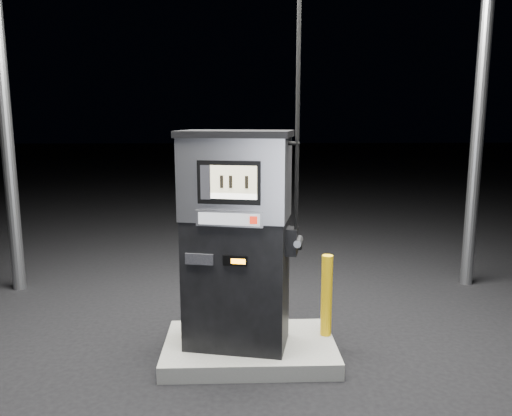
{
  "coord_description": "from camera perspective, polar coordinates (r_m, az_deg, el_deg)",
  "views": [
    {
      "loc": [
        -0.1,
        -4.41,
        2.23
      ],
      "look_at": [
        0.06,
        0.0,
        1.43
      ],
      "focal_mm": 35.0,
      "sensor_mm": 36.0,
      "label": 1
    }
  ],
  "objects": [
    {
      "name": "ground",
      "position": [
        4.94,
        -0.71,
        -16.52
      ],
      "size": [
        80.0,
        80.0,
        0.0
      ],
      "primitive_type": "plane",
      "color": "black",
      "rests_on": "ground"
    },
    {
      "name": "pump_island",
      "position": [
        4.91,
        -0.71,
        -15.73
      ],
      "size": [
        1.6,
        1.0,
        0.15
      ],
      "primitive_type": "cube",
      "color": "#63635E",
      "rests_on": "ground"
    },
    {
      "name": "fuel_dispenser",
      "position": [
        4.49,
        -2.21,
        -3.47
      ],
      "size": [
        1.13,
        0.77,
        4.08
      ],
      "rotation": [
        0.0,
        0.0,
        -0.21
      ],
      "color": "black",
      "rests_on": "pump_island"
    },
    {
      "name": "bollard_left",
      "position": [
        4.79,
        -7.43,
        -9.83
      ],
      "size": [
        0.14,
        0.14,
        0.87
      ],
      "primitive_type": "cylinder",
      "rotation": [
        0.0,
        0.0,
        -0.18
      ],
      "color": "yellow",
      "rests_on": "pump_island"
    },
    {
      "name": "bollard_right",
      "position": [
        4.9,
        8.07,
        -9.88
      ],
      "size": [
        0.12,
        0.12,
        0.8
      ],
      "primitive_type": "cylinder",
      "rotation": [
        0.0,
        0.0,
        -0.15
      ],
      "color": "yellow",
      "rests_on": "pump_island"
    }
  ]
}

